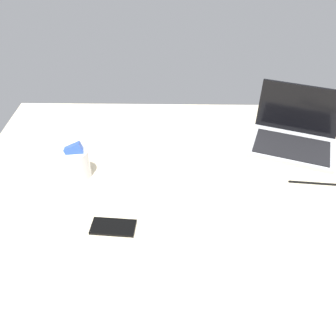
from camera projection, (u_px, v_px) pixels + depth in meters
bed_mattress at (216, 227)px, 121.18cm from camera, size 180.00×140.00×18.00cm
laptop at (294, 136)px, 140.68cm from camera, size 38.74×32.59×23.00cm
snack_cup at (77, 162)px, 125.03cm from camera, size 9.25×9.37×14.60cm
cell_phone at (113, 227)px, 109.10cm from camera, size 14.44×7.75×0.80cm
charger_cable at (313, 183)px, 124.99cm from camera, size 16.99×2.13×0.60cm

